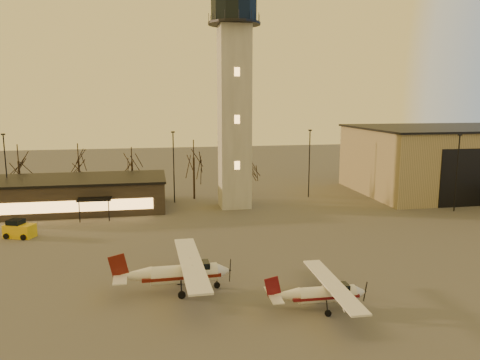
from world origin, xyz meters
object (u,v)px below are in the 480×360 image
(hangar, at_px, (454,159))
(control_tower, at_px, (234,86))
(terminal, at_px, (69,194))
(cessna_rear, at_px, (186,277))
(cessna_front, at_px, (328,297))
(service_cart, at_px, (19,231))

(hangar, bearing_deg, control_tower, -173.69)
(terminal, relative_size, cessna_rear, 2.08)
(control_tower, relative_size, hangar, 1.07)
(control_tower, distance_m, cessna_front, 35.95)
(control_tower, xyz_separation_m, cessna_rear, (-8.63, -27.43, -15.17))
(hangar, relative_size, cessna_front, 3.13)
(cessna_front, relative_size, cessna_rear, 0.80)
(control_tower, distance_m, hangar, 37.90)
(control_tower, distance_m, terminal, 26.24)
(cessna_rear, bearing_deg, control_tower, 71.19)
(control_tower, xyz_separation_m, hangar, (36.00, 3.98, -11.17))
(control_tower, relative_size, terminal, 1.28)
(cessna_front, bearing_deg, cessna_rear, 153.64)
(cessna_front, bearing_deg, control_tower, 93.03)
(cessna_rear, relative_size, service_cart, 3.54)
(terminal, bearing_deg, hangar, 1.97)
(control_tower, height_order, terminal, control_tower)
(control_tower, xyz_separation_m, cessna_front, (0.97, -32.46, -15.40))
(terminal, distance_m, cessna_front, 41.42)
(terminal, distance_m, cessna_rear, 32.32)
(hangar, distance_m, terminal, 58.11)
(control_tower, bearing_deg, cessna_front, -88.29)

